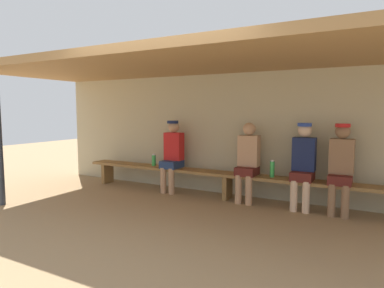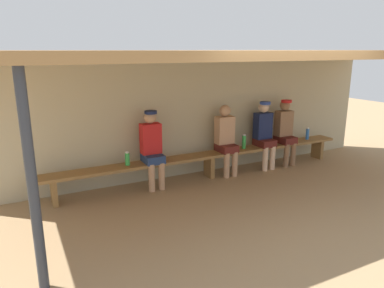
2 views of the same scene
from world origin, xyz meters
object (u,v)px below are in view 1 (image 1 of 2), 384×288
object	(u,v)px
player_in_red	(303,162)
player_rightmost	(248,159)
player_in_white	(172,153)
bench	(227,177)
player_shirtless_tan	(341,164)
water_bottle_green	(272,169)
water_bottle_orange	(154,160)

from	to	relation	value
player_in_red	player_rightmost	world-z (taller)	player_in_red
player_in_white	player_rightmost	world-z (taller)	player_in_white
bench	player_shirtless_tan	bearing A→B (deg)	0.11
water_bottle_green	player_in_red	bearing A→B (deg)	-0.27
player_in_white	player_shirtless_tan	bearing A→B (deg)	0.00
player_in_white	water_bottle_orange	distance (m)	0.47
player_in_white	water_bottle_green	size ratio (longest dim) A/B	4.80
bench	water_bottle_orange	distance (m)	1.57
player_in_red	water_bottle_orange	world-z (taller)	player_in_red
water_bottle_orange	water_bottle_green	bearing A→B (deg)	-0.26
bench	player_rightmost	size ratio (longest dim) A/B	4.49
player_in_white	water_bottle_orange	bearing A→B (deg)	178.32
player_rightmost	water_bottle_green	xyz separation A→B (m)	(0.42, 0.00, -0.14)
player_shirtless_tan	water_bottle_green	xyz separation A→B (m)	(-1.02, 0.00, -0.15)
player_shirtless_tan	water_bottle_green	world-z (taller)	player_shirtless_tan
player_in_red	player_in_white	distance (m)	2.38
player_rightmost	water_bottle_orange	xyz separation A→B (m)	(-1.92, 0.01, -0.16)
player_in_white	player_shirtless_tan	size ratio (longest dim) A/B	1.00
bench	water_bottle_orange	world-z (taller)	water_bottle_orange
player_in_red	player_shirtless_tan	size ratio (longest dim) A/B	1.00
bench	player_rightmost	bearing A→B (deg)	0.49
bench	water_bottle_orange	bearing A→B (deg)	179.40
player_in_white	player_in_red	bearing A→B (deg)	0.00
player_in_red	water_bottle_orange	xyz separation A→B (m)	(-2.82, 0.01, -0.18)
player_in_red	player_shirtless_tan	world-z (taller)	same
player_shirtless_tan	player_rightmost	bearing A→B (deg)	-179.98
player_in_red	water_bottle_orange	size ratio (longest dim) A/B	5.82
bench	water_bottle_green	world-z (taller)	water_bottle_green
player_rightmost	water_bottle_orange	distance (m)	1.93
bench	player_in_white	xyz separation A→B (m)	(-1.12, 0.00, 0.36)
bench	player_in_white	bearing A→B (deg)	179.82
water_bottle_green	water_bottle_orange	distance (m)	2.34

